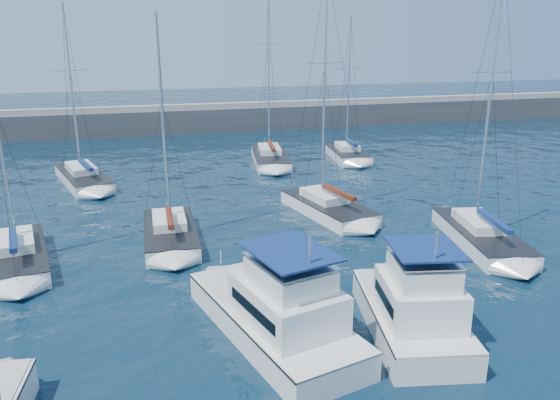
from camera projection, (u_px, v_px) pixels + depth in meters
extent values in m
plane|color=black|center=(356.00, 322.00, 24.05)|extent=(220.00, 220.00, 0.00)
cube|color=#424244|center=(201.00, 123.00, 71.73)|extent=(160.00, 6.00, 4.00)
cube|color=gray|center=(201.00, 106.00, 71.09)|extent=(160.00, 1.20, 0.50)
cube|color=white|center=(273.00, 325.00, 22.97)|extent=(5.90, 10.33, 1.60)
cube|color=#262628|center=(273.00, 309.00, 22.75)|extent=(5.97, 10.35, 0.08)
cube|color=white|center=(287.00, 302.00, 21.52)|extent=(4.08, 5.13, 1.60)
cube|color=black|center=(287.00, 301.00, 21.49)|extent=(3.92, 4.27, 0.45)
cube|color=white|center=(290.00, 275.00, 20.99)|extent=(3.16, 3.67, 0.90)
cube|color=navy|center=(290.00, 251.00, 20.70)|extent=(3.56, 4.18, 0.08)
cube|color=white|center=(410.00, 323.00, 23.17)|extent=(4.79, 8.05, 1.60)
cube|color=#262628|center=(411.00, 307.00, 22.95)|extent=(4.85, 8.06, 0.08)
cube|color=white|center=(419.00, 299.00, 21.83)|extent=(3.50, 3.98, 1.60)
cube|color=black|center=(420.00, 297.00, 21.80)|extent=(3.42, 3.31, 0.45)
cube|color=white|center=(423.00, 272.00, 21.27)|extent=(2.74, 2.84, 0.90)
cube|color=navy|center=(425.00, 248.00, 20.98)|extent=(3.09, 3.24, 0.08)
cube|color=white|center=(17.00, 260.00, 29.82)|extent=(4.37, 8.31, 1.30)
cube|color=#262628|center=(15.00, 249.00, 29.64)|extent=(4.43, 8.32, 0.06)
cube|color=white|center=(14.00, 241.00, 29.97)|extent=(2.54, 3.75, 0.55)
cylinder|color=silver|center=(13.00, 242.00, 28.37)|extent=(0.83, 3.91, 0.12)
cube|color=navy|center=(13.00, 240.00, 28.24)|extent=(0.98, 3.56, 0.28)
cube|color=white|center=(170.00, 237.00, 33.19)|extent=(3.19, 7.74, 1.30)
cube|color=#262628|center=(170.00, 227.00, 33.01)|extent=(3.25, 7.74, 0.06)
cube|color=white|center=(169.00, 220.00, 33.36)|extent=(2.03, 3.40, 0.55)
cylinder|color=silver|center=(163.00, 119.00, 31.83)|extent=(0.18, 0.18, 11.92)
cylinder|color=silver|center=(170.00, 220.00, 31.69)|extent=(0.22, 3.84, 0.12)
cube|color=#531F10|center=(170.00, 218.00, 31.55)|extent=(0.44, 3.46, 0.28)
cube|color=white|center=(328.00, 210.00, 38.26)|extent=(4.76, 8.69, 1.30)
cube|color=#262628|center=(328.00, 202.00, 38.08)|extent=(4.82, 8.70, 0.06)
cube|color=white|center=(324.00, 195.00, 38.42)|extent=(2.73, 3.94, 0.55)
cylinder|color=silver|center=(324.00, 86.00, 36.47)|extent=(0.18, 0.18, 14.79)
cylinder|color=silver|center=(338.00, 194.00, 36.78)|extent=(0.98, 4.04, 0.12)
cube|color=#531F10|center=(339.00, 192.00, 36.65)|extent=(1.12, 3.69, 0.28)
cube|color=white|center=(481.00, 239.00, 32.88)|extent=(4.65, 9.14, 1.30)
cube|color=#262628|center=(482.00, 229.00, 32.69)|extent=(4.70, 9.15, 0.06)
cube|color=white|center=(479.00, 221.00, 33.12)|extent=(2.66, 4.12, 0.55)
cylinder|color=silver|center=(490.00, 98.00, 31.27)|extent=(0.18, 0.18, 14.41)
cylinder|color=silver|center=(493.00, 223.00, 31.19)|extent=(0.97, 4.30, 0.12)
cube|color=navy|center=(494.00, 221.00, 31.05)|extent=(1.11, 3.92, 0.28)
cube|color=white|center=(84.00, 180.00, 46.10)|extent=(5.39, 9.71, 1.30)
cube|color=#262628|center=(83.00, 173.00, 45.91)|extent=(5.45, 9.73, 0.06)
cube|color=white|center=(81.00, 168.00, 46.29)|extent=(2.97, 4.42, 0.55)
cylinder|color=silver|center=(71.00, 87.00, 44.61)|extent=(0.18, 0.18, 13.13)
cylinder|color=silver|center=(86.00, 166.00, 44.52)|extent=(1.37, 4.48, 0.12)
cube|color=navy|center=(86.00, 165.00, 44.40)|extent=(1.46, 4.10, 0.28)
cube|color=white|center=(270.00, 160.00, 53.66)|extent=(4.46, 9.70, 1.30)
cube|color=#262628|center=(270.00, 153.00, 53.47)|extent=(4.52, 9.71, 0.06)
cube|color=white|center=(269.00, 149.00, 53.94)|extent=(2.60, 4.34, 0.55)
cylinder|color=silver|center=(269.00, 62.00, 51.82)|extent=(0.18, 0.18, 16.37)
cylinder|color=silver|center=(271.00, 148.00, 51.89)|extent=(0.81, 4.64, 0.12)
cube|color=#531F10|center=(272.00, 146.00, 51.75)|extent=(0.97, 4.21, 0.28)
cube|color=white|center=(348.00, 157.00, 55.03)|extent=(3.83, 7.41, 1.30)
cube|color=#262628|center=(348.00, 150.00, 54.85)|extent=(3.89, 7.42, 0.06)
cube|color=white|center=(347.00, 146.00, 55.18)|extent=(2.31, 3.32, 0.55)
cylinder|color=silver|center=(349.00, 82.00, 53.55)|extent=(0.18, 0.18, 12.46)
cylinder|color=silver|center=(351.00, 144.00, 53.59)|extent=(0.54, 3.54, 0.12)
cube|color=navy|center=(352.00, 143.00, 53.45)|extent=(0.73, 3.22, 0.28)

